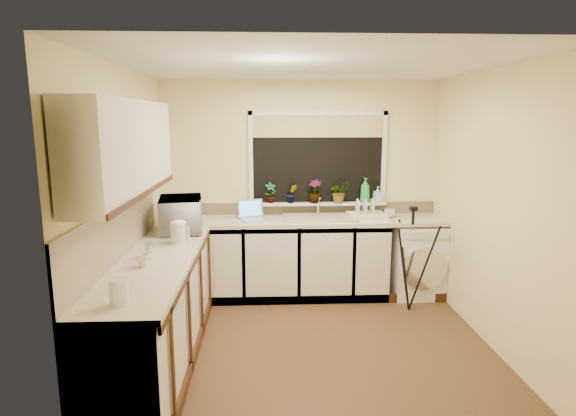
{
  "coord_description": "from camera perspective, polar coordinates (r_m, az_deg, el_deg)",
  "views": [
    {
      "loc": [
        -0.4,
        -4.06,
        2.02
      ],
      "look_at": [
        -0.19,
        0.55,
        1.15
      ],
      "focal_mm": 29.85,
      "sensor_mm": 36.0,
      "label": 1
    }
  ],
  "objects": [
    {
      "name": "floor",
      "position": [
        4.55,
        2.78,
        -15.68
      ],
      "size": [
        3.2,
        3.2,
        0.0
      ],
      "primitive_type": "plane",
      "color": "brown",
      "rests_on": "ground"
    },
    {
      "name": "ceiling",
      "position": [
        4.1,
        3.1,
        16.68
      ],
      "size": [
        3.2,
        3.2,
        0.0
      ],
      "primitive_type": "plane",
      "rotation": [
        3.14,
        0.0,
        0.0
      ],
      "color": "white",
      "rests_on": "ground"
    },
    {
      "name": "wall_back",
      "position": [
        5.63,
        1.46,
        2.56
      ],
      "size": [
        3.2,
        0.0,
        3.2
      ],
      "primitive_type": "plane",
      "rotation": [
        1.57,
        0.0,
        0.0
      ],
      "color": "beige",
      "rests_on": "ground"
    },
    {
      "name": "wall_front",
      "position": [
        2.71,
        6.01,
        -6.46
      ],
      "size": [
        3.2,
        0.0,
        3.2
      ],
      "primitive_type": "plane",
      "rotation": [
        -1.57,
        0.0,
        0.0
      ],
      "color": "beige",
      "rests_on": "ground"
    },
    {
      "name": "wall_left",
      "position": [
        4.31,
        -18.77,
        -0.54
      ],
      "size": [
        0.0,
        3.0,
        3.0
      ],
      "primitive_type": "plane",
      "rotation": [
        1.57,
        0.0,
        1.57
      ],
      "color": "beige",
      "rests_on": "ground"
    },
    {
      "name": "wall_right",
      "position": [
        4.59,
        23.21,
        -0.16
      ],
      "size": [
        0.0,
        3.0,
        3.0
      ],
      "primitive_type": "plane",
      "rotation": [
        1.57,
        0.0,
        -1.57
      ],
      "color": "beige",
      "rests_on": "ground"
    },
    {
      "name": "base_cabinet_back",
      "position": [
        5.5,
        -1.75,
        -6.14
      ],
      "size": [
        2.55,
        0.6,
        0.86
      ],
      "primitive_type": "cube",
      "color": "silver",
      "rests_on": "floor"
    },
    {
      "name": "base_cabinet_left",
      "position": [
        4.18,
        -15.2,
        -12.08
      ],
      "size": [
        0.54,
        2.4,
        0.86
      ],
      "primitive_type": "cube",
      "color": "silver",
      "rests_on": "floor"
    },
    {
      "name": "worktop_back",
      "position": [
        5.4,
        1.67,
        -1.52
      ],
      "size": [
        3.2,
        0.6,
        0.04
      ],
      "primitive_type": "cube",
      "color": "beige",
      "rests_on": "base_cabinet_back"
    },
    {
      "name": "worktop_left",
      "position": [
        4.03,
        -15.52,
        -6.16
      ],
      "size": [
        0.6,
        2.4,
        0.04
      ],
      "primitive_type": "cube",
      "color": "beige",
      "rests_on": "base_cabinet_left"
    },
    {
      "name": "upper_cabinet",
      "position": [
        3.76,
        -18.81,
        6.75
      ],
      "size": [
        0.28,
        1.9,
        0.7
      ],
      "primitive_type": "cube",
      "color": "silver",
      "rests_on": "wall_left"
    },
    {
      "name": "splashback_left",
      "position": [
        4.04,
        -19.68,
        -2.75
      ],
      "size": [
        0.02,
        2.4,
        0.45
      ],
      "primitive_type": "cube",
      "color": "beige",
      "rests_on": "wall_left"
    },
    {
      "name": "splashback_back",
      "position": [
        5.66,
        1.46,
        -0.01
      ],
      "size": [
        3.2,
        0.02,
        0.14
      ],
      "primitive_type": "cube",
      "color": "beige",
      "rests_on": "wall_back"
    },
    {
      "name": "window_glass",
      "position": [
        5.6,
        3.54,
        5.84
      ],
      "size": [
        1.5,
        0.02,
        1.0
      ],
      "primitive_type": "cube",
      "color": "black",
      "rests_on": "wall_back"
    },
    {
      "name": "window_blind",
      "position": [
        5.55,
        3.62,
        9.68
      ],
      "size": [
        1.5,
        0.02,
        0.25
      ],
      "primitive_type": "cube",
      "color": "tan",
      "rests_on": "wall_back"
    },
    {
      "name": "windowsill",
      "position": [
        5.61,
        3.54,
        0.55
      ],
      "size": [
        1.6,
        0.14,
        0.03
      ],
      "primitive_type": "cube",
      "color": "white",
      "rests_on": "wall_back"
    },
    {
      "name": "sink",
      "position": [
        5.41,
        3.79,
        -1.15
      ],
      "size": [
        0.82,
        0.46,
        0.03
      ],
      "primitive_type": "cube",
      "color": "tan",
      "rests_on": "worktop_back"
    },
    {
      "name": "faucet",
      "position": [
        5.56,
        3.6,
        0.3
      ],
      "size": [
        0.03,
        0.03,
        0.24
      ],
      "primitive_type": "cylinder",
      "color": "silver",
      "rests_on": "worktop_back"
    },
    {
      "name": "washing_machine",
      "position": [
        5.74,
        15.03,
        -5.87
      ],
      "size": [
        0.62,
        0.6,
        0.84
      ],
      "primitive_type": "cube",
      "rotation": [
        0.0,
        0.0,
        0.04
      ],
      "color": "white",
      "rests_on": "floor"
    },
    {
      "name": "laptop",
      "position": [
        5.38,
        -4.25,
        -0.75
      ],
      "size": [
        0.36,
        0.34,
        0.21
      ],
      "rotation": [
        0.0,
        0.0,
        0.35
      ],
      "color": "#ADACB4",
      "rests_on": "worktop_back"
    },
    {
      "name": "kettle",
      "position": [
        4.45,
        -12.91,
        -2.93
      ],
      "size": [
        0.14,
        0.14,
        0.19
      ],
      "primitive_type": "cylinder",
      "color": "silver",
      "rests_on": "worktop_left"
    },
    {
      "name": "dish_rack",
      "position": [
        5.48,
        9.32,
        -0.93
      ],
      "size": [
        0.44,
        0.35,
        0.06
      ],
      "primitive_type": "cube",
      "rotation": [
        0.0,
        0.0,
        0.09
      ],
      "color": "#EDE8CD",
      "rests_on": "worktop_back"
    },
    {
      "name": "tripod",
      "position": [
        5.21,
        14.45,
        -5.92
      ],
      "size": [
        0.68,
        0.68,
        1.12
      ],
      "primitive_type": null,
      "rotation": [
        0.0,
        0.0,
        -0.29
      ],
      "color": "black",
      "rests_on": "floor"
    },
    {
      "name": "glass_jug",
      "position": [
        3.12,
        -19.49,
        -9.38
      ],
      "size": [
        0.11,
        0.11,
        0.16
      ],
      "primitive_type": "cylinder",
      "color": "silver",
      "rests_on": "worktop_left"
    },
    {
      "name": "steel_jar",
      "position": [
        4.05,
        -16.01,
        -4.91
      ],
      "size": [
        0.09,
        0.09,
        0.12
      ],
      "primitive_type": "cylinder",
      "color": "silver",
      "rests_on": "worktop_left"
    },
    {
      "name": "microwave",
      "position": [
        4.92,
        -12.63,
        -0.74
      ],
      "size": [
        0.5,
        0.66,
        0.34
      ],
      "primitive_type": "imported",
      "rotation": [
        0.0,
        0.0,
        1.73
      ],
      "color": "white",
      "rests_on": "worktop_left"
    },
    {
      "name": "plant_a",
      "position": [
        5.52,
        -2.09,
        1.84
      ],
      "size": [
        0.15,
        0.12,
        0.24
      ],
      "primitive_type": "imported",
      "rotation": [
        0.0,
        0.0,
        0.3
      ],
      "color": "#999999",
      "rests_on": "windowsill"
    },
    {
      "name": "plant_b",
      "position": [
        5.53,
        0.44,
        1.73
      ],
      "size": [
        0.14,
        0.12,
        0.22
      ],
      "primitive_type": "imported",
      "rotation": [
        0.0,
        0.0,
        0.2
      ],
      "color": "#999999",
      "rests_on": "windowsill"
    },
    {
      "name": "plant_c",
      "position": [
        5.55,
        3.19,
        2.01
      ],
      "size": [
        0.18,
        0.18,
        0.27
      ],
      "primitive_type": "imported",
      "rotation": [
        0.0,
        0.0,
        -0.24
      ],
      "color": "#999999",
      "rests_on": "windowsill"
    },
    {
      "name": "plant_d",
      "position": [
        5.59,
        6.1,
        1.93
      ],
      "size": [
        0.28,
        0.27,
        0.25
      ],
      "primitive_type": "imported",
      "rotation": [
        0.0,
        0.0,
        0.37
      ],
      "color": "#999999",
      "rests_on": "windowsill"
    },
    {
      "name": "soap_bottle_green",
      "position": [
        5.65,
        9.17,
        2.12
      ],
      "size": [
        0.14,
        0.14,
        0.29
      ],
      "primitive_type": "imported",
      "rotation": [
        0.0,
        0.0,
        0.27
      ],
      "color": "green",
      "rests_on": "windowsill"
    },
    {
      "name": "soap_bottle_clear",
      "position": [
        5.71,
        10.63,
        1.65
      ],
      "size": [
        0.1,
        0.1,
        0.18
      ],
      "primitive_type": "imported",
      "rotation": [
        0.0,
        0.0,
        0.26
      ],
      "color": "#999999",
      "rests_on": "windowsill"
    },
    {
      "name": "cup_back",
      "position": [
        5.59,
        12.02,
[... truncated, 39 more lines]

